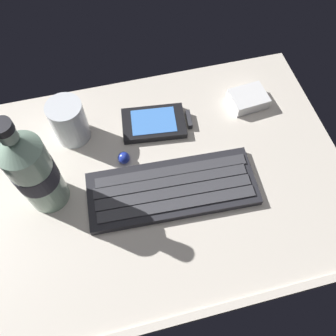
{
  "coord_description": "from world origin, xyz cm",
  "views": [
    {
      "loc": [
        -6.93,
        -27.97,
        54.81
      ],
      "look_at": [
        0.0,
        0.0,
        3.0
      ],
      "focal_mm": 37.04,
      "sensor_mm": 36.0,
      "label": 1
    }
  ],
  "objects_px": {
    "juice_cup": "(69,123)",
    "handheld_device": "(157,123)",
    "charger_block": "(248,99)",
    "water_bottle": "(33,171)",
    "keyboard": "(175,188)",
    "trackball_mouse": "(124,158)"
  },
  "relations": [
    {
      "from": "water_bottle",
      "to": "trackball_mouse",
      "type": "relative_size",
      "value": 9.45
    },
    {
      "from": "juice_cup",
      "to": "trackball_mouse",
      "type": "bearing_deg",
      "value": -44.11
    },
    {
      "from": "handheld_device",
      "to": "water_bottle",
      "type": "relative_size",
      "value": 0.64
    },
    {
      "from": "handheld_device",
      "to": "trackball_mouse",
      "type": "xyz_separation_m",
      "value": [
        -0.08,
        -0.06,
        0.0
      ]
    },
    {
      "from": "juice_cup",
      "to": "handheld_device",
      "type": "bearing_deg",
      "value": -5.38
    },
    {
      "from": "juice_cup",
      "to": "water_bottle",
      "type": "xyz_separation_m",
      "value": [
        -0.05,
        -0.12,
        0.05
      ]
    },
    {
      "from": "juice_cup",
      "to": "charger_block",
      "type": "height_order",
      "value": "juice_cup"
    },
    {
      "from": "keyboard",
      "to": "water_bottle",
      "type": "bearing_deg",
      "value": 168.92
    },
    {
      "from": "juice_cup",
      "to": "trackball_mouse",
      "type": "distance_m",
      "value": 0.12
    },
    {
      "from": "juice_cup",
      "to": "water_bottle",
      "type": "relative_size",
      "value": 0.41
    },
    {
      "from": "keyboard",
      "to": "handheld_device",
      "type": "distance_m",
      "value": 0.14
    },
    {
      "from": "charger_block",
      "to": "trackball_mouse",
      "type": "xyz_separation_m",
      "value": [
        -0.27,
        -0.07,
        -0.0
      ]
    },
    {
      "from": "handheld_device",
      "to": "trackball_mouse",
      "type": "relative_size",
      "value": 6.08
    },
    {
      "from": "handheld_device",
      "to": "charger_block",
      "type": "relative_size",
      "value": 1.91
    },
    {
      "from": "water_bottle",
      "to": "keyboard",
      "type": "bearing_deg",
      "value": -11.08
    },
    {
      "from": "juice_cup",
      "to": "trackball_mouse",
      "type": "height_order",
      "value": "juice_cup"
    },
    {
      "from": "juice_cup",
      "to": "charger_block",
      "type": "relative_size",
      "value": 1.21
    },
    {
      "from": "trackball_mouse",
      "to": "charger_block",
      "type": "bearing_deg",
      "value": 15.65
    },
    {
      "from": "handheld_device",
      "to": "charger_block",
      "type": "distance_m",
      "value": 0.19
    },
    {
      "from": "charger_block",
      "to": "trackball_mouse",
      "type": "bearing_deg",
      "value": -164.35
    },
    {
      "from": "trackball_mouse",
      "to": "handheld_device",
      "type": "bearing_deg",
      "value": 40.24
    },
    {
      "from": "keyboard",
      "to": "trackball_mouse",
      "type": "bearing_deg",
      "value": 133.01
    }
  ]
}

